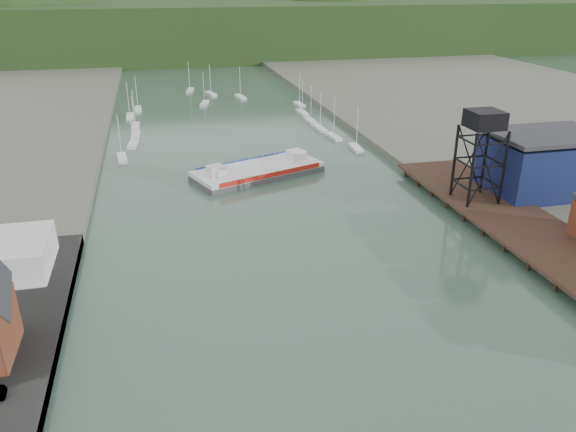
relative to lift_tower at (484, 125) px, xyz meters
name	(u,v)px	position (x,y,z in m)	size (l,w,h in m)	color
east_pier	(528,229)	(2.00, -13.00, -13.75)	(14.00, 70.00, 2.45)	black
lift_tower	(484,125)	(0.00, 0.00, 0.00)	(6.50, 6.50, 16.00)	black
blue_shed	(545,164)	(15.00, 2.00, -8.59)	(20.50, 14.50, 11.30)	#0C1A35
marina_sailboats	(223,118)	(-34.92, 80.46, -15.30)	(57.71, 92.65, 0.90)	silver
distant_hills	(176,32)	(-38.98, 243.35, -5.27)	(500.00, 120.00, 80.00)	black
chain_ferry	(258,171)	(-34.16, 27.76, -14.53)	(29.26, 19.76, 3.91)	#454547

